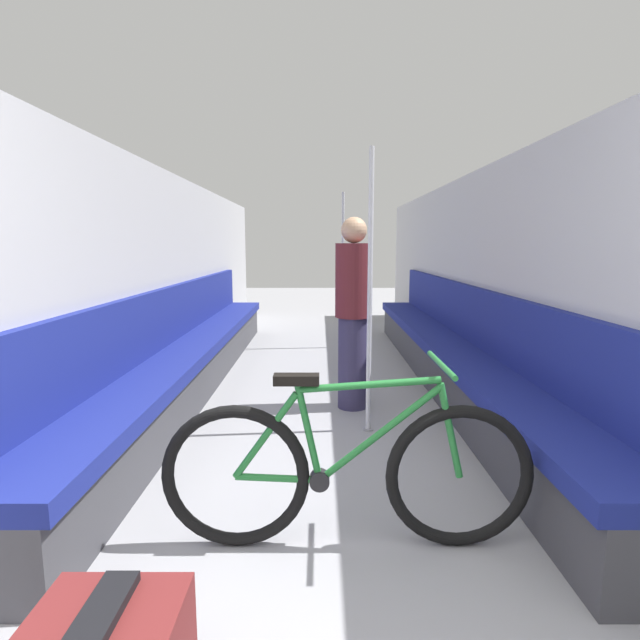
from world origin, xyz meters
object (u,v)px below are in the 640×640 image
bench_seat_row_right (449,355)px  bench_seat_row_left (192,355)px  grab_pole_far (369,298)px  passenger_standing (352,312)px  grab_pole_near (342,274)px  bicycle (346,472)px

bench_seat_row_right → bench_seat_row_left: bearing=180.0°
grab_pole_far → passenger_standing: (-0.08, 0.53, -0.17)m
grab_pole_near → passenger_standing: size_ratio=1.28×
bench_seat_row_right → grab_pole_near: (-0.95, 1.88, 0.67)m
bench_seat_row_right → bicycle: 2.80m
grab_pole_near → grab_pole_far: 3.01m
bench_seat_row_left → passenger_standing: bearing=-21.8°
bench_seat_row_right → grab_pole_near: bearing=116.9°
bicycle → grab_pole_far: size_ratio=0.82×
grab_pole_near → bicycle: bearing=-92.3°
bench_seat_row_left → grab_pole_far: grab_pole_far is taller
bench_seat_row_left → grab_pole_far: size_ratio=3.00×
bench_seat_row_left → passenger_standing: 1.69m
grab_pole_far → passenger_standing: grab_pole_far is taller
bicycle → passenger_standing: (0.15, 1.96, 0.46)m
bench_seat_row_right → passenger_standing: 1.25m
bench_seat_row_left → bench_seat_row_right: 2.47m
bench_seat_row_left → passenger_standing: size_ratio=3.85×
bench_seat_row_right → passenger_standing: (-0.97, -0.60, 0.50)m
bench_seat_row_left → passenger_standing: passenger_standing is taller
bicycle → passenger_standing: passenger_standing is taller
bicycle → grab_pole_far: grab_pole_far is taller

